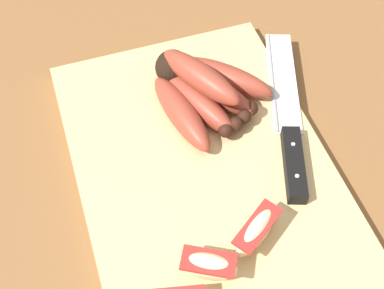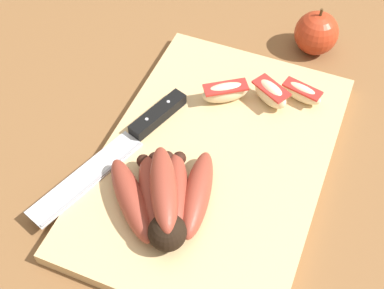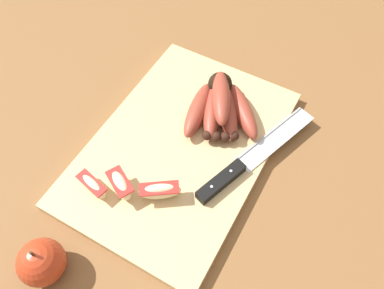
{
  "view_description": "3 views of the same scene",
  "coord_description": "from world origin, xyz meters",
  "px_view_note": "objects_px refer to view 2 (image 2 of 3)",
  "views": [
    {
      "loc": [
        -0.34,
        0.11,
        0.55
      ],
      "look_at": [
        -0.0,
        -0.0,
        0.05
      ],
      "focal_mm": 48.91,
      "sensor_mm": 36.0,
      "label": 1
    },
    {
      "loc": [
        0.4,
        0.12,
        0.61
      ],
      "look_at": [
        -0.01,
        -0.04,
        0.05
      ],
      "focal_mm": 49.73,
      "sensor_mm": 36.0,
      "label": 2
    },
    {
      "loc": [
        -0.34,
        -0.22,
        0.61
      ],
      "look_at": [
        -0.02,
        -0.04,
        0.04
      ],
      "focal_mm": 36.18,
      "sensor_mm": 36.0,
      "label": 3
    }
  ],
  "objects_px": {
    "chefs_knife": "(135,135)",
    "apple_wedge_middle": "(302,93)",
    "whole_apple": "(316,33)",
    "apple_wedge_near": "(270,93)",
    "apple_wedge_far": "(225,92)",
    "banana_bunch": "(165,198)"
  },
  "relations": [
    {
      "from": "apple_wedge_far",
      "to": "whole_apple",
      "type": "xyz_separation_m",
      "value": [
        -0.18,
        0.09,
        -0.0
      ]
    },
    {
      "from": "chefs_knife",
      "to": "whole_apple",
      "type": "bearing_deg",
      "value": 148.26
    },
    {
      "from": "apple_wedge_far",
      "to": "whole_apple",
      "type": "height_order",
      "value": "whole_apple"
    },
    {
      "from": "apple_wedge_middle",
      "to": "whole_apple",
      "type": "xyz_separation_m",
      "value": [
        -0.14,
        -0.01,
        0.0
      ]
    },
    {
      "from": "apple_wedge_middle",
      "to": "apple_wedge_far",
      "type": "relative_size",
      "value": 0.93
    },
    {
      "from": "banana_bunch",
      "to": "apple_wedge_near",
      "type": "height_order",
      "value": "banana_bunch"
    },
    {
      "from": "chefs_knife",
      "to": "apple_wedge_near",
      "type": "xyz_separation_m",
      "value": [
        -0.14,
        0.16,
        0.01
      ]
    },
    {
      "from": "whole_apple",
      "to": "chefs_knife",
      "type": "bearing_deg",
      "value": -31.74
    },
    {
      "from": "banana_bunch",
      "to": "apple_wedge_middle",
      "type": "height_order",
      "value": "banana_bunch"
    },
    {
      "from": "banana_bunch",
      "to": "whole_apple",
      "type": "bearing_deg",
      "value": 165.71
    },
    {
      "from": "banana_bunch",
      "to": "apple_wedge_near",
      "type": "bearing_deg",
      "value": 162.91
    },
    {
      "from": "apple_wedge_near",
      "to": "apple_wedge_far",
      "type": "relative_size",
      "value": 0.93
    },
    {
      "from": "chefs_knife",
      "to": "apple_wedge_far",
      "type": "relative_size",
      "value": 3.85
    },
    {
      "from": "chefs_knife",
      "to": "apple_wedge_middle",
      "type": "relative_size",
      "value": 4.15
    },
    {
      "from": "apple_wedge_near",
      "to": "apple_wedge_middle",
      "type": "xyz_separation_m",
      "value": [
        -0.02,
        0.04,
        -0.0
      ]
    },
    {
      "from": "apple_wedge_middle",
      "to": "whole_apple",
      "type": "bearing_deg",
      "value": -174.92
    },
    {
      "from": "chefs_knife",
      "to": "apple_wedge_middle",
      "type": "height_order",
      "value": "apple_wedge_middle"
    },
    {
      "from": "chefs_knife",
      "to": "whole_apple",
      "type": "distance_m",
      "value": 0.35
    },
    {
      "from": "banana_bunch",
      "to": "whole_apple",
      "type": "xyz_separation_m",
      "value": [
        -0.39,
        0.1,
        -0.01
      ]
    },
    {
      "from": "chefs_knife",
      "to": "apple_wedge_middle",
      "type": "bearing_deg",
      "value": 129.02
    },
    {
      "from": "chefs_knife",
      "to": "whole_apple",
      "type": "relative_size",
      "value": 3.25
    },
    {
      "from": "apple_wedge_near",
      "to": "apple_wedge_middle",
      "type": "distance_m",
      "value": 0.05
    }
  ]
}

